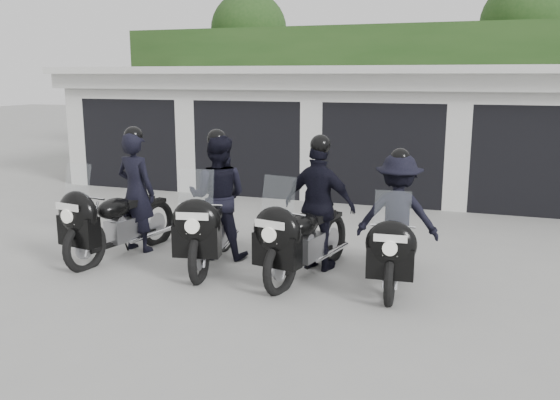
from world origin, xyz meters
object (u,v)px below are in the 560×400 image
(police_bike_a, at_px, (122,204))
(police_bike_b, at_px, (215,206))
(police_bike_d, at_px, (397,224))
(police_bike_c, at_px, (313,214))

(police_bike_a, relative_size, police_bike_b, 1.01)
(police_bike_b, bearing_deg, police_bike_d, -10.47)
(police_bike_b, height_order, police_bike_d, police_bike_b)
(police_bike_c, distance_m, police_bike_d, 1.16)
(police_bike_b, bearing_deg, police_bike_a, 176.61)
(police_bike_a, bearing_deg, police_bike_b, 17.75)
(police_bike_d, bearing_deg, police_bike_c, 178.66)
(police_bike_a, bearing_deg, police_bike_c, 13.23)
(police_bike_a, xyz_separation_m, police_bike_d, (4.18, 0.23, -0.02))
(police_bike_a, distance_m, police_bike_b, 1.50)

